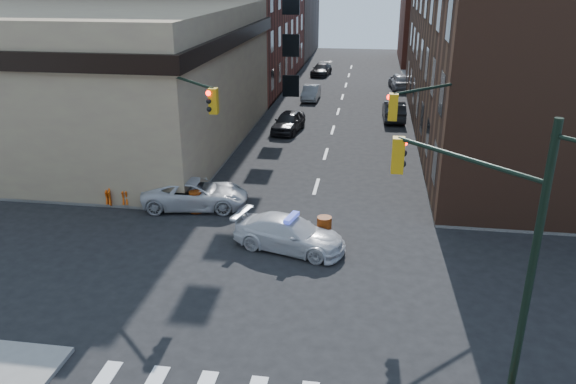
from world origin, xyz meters
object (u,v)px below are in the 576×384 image
(pedestrian_a, at_px, (163,184))
(pedestrian_b, at_px, (90,165))
(police_car, at_px, (290,234))
(pickup, at_px, (196,194))
(parked_car_enear, at_px, (394,111))
(barricade_nw_a, at_px, (119,196))
(barrel_bank, at_px, (196,202))
(parked_car_wfar, at_px, (311,93))
(barrel_road, at_px, (324,229))
(parked_car_wnear, at_px, (288,122))

(pedestrian_a, relative_size, pedestrian_b, 0.98)
(police_car, xyz_separation_m, pickup, (-5.32, 3.80, 0.02))
(parked_car_enear, bearing_deg, pickup, 60.12)
(barricade_nw_a, bearing_deg, police_car, -30.91)
(barricade_nw_a, bearing_deg, pickup, -3.31)
(parked_car_enear, height_order, barricade_nw_a, parked_car_enear)
(police_car, xyz_separation_m, barrel_bank, (-5.13, 3.17, -0.16))
(pickup, xyz_separation_m, pedestrian_b, (-6.80, 2.37, 0.38))
(parked_car_wfar, height_order, barrel_road, parked_car_wfar)
(barrel_bank, bearing_deg, parked_car_wfar, 84.25)
(pickup, distance_m, parked_car_wnear, 15.08)
(parked_car_wfar, xyz_separation_m, barrel_bank, (-2.69, -26.70, -0.12))
(barrel_road, bearing_deg, police_car, -145.60)
(pickup, distance_m, parked_car_wfar, 26.23)
(police_car, relative_size, pedestrian_a, 2.60)
(pedestrian_b, bearing_deg, parked_car_wnear, 32.00)
(barrel_road, distance_m, barrel_bank, 6.89)
(pedestrian_a, bearing_deg, parked_car_enear, 91.85)
(barricade_nw_a, bearing_deg, barrel_bank, -12.62)
(barrel_road, relative_size, barricade_nw_a, 1.01)
(parked_car_wnear, bearing_deg, police_car, -73.66)
(parked_car_wfar, bearing_deg, pickup, -95.00)
(pedestrian_b, bearing_deg, pedestrian_a, -44.80)
(parked_car_wfar, bearing_deg, barrel_bank, -94.45)
(pedestrian_a, bearing_deg, parked_car_wnear, 107.69)
(barrel_road, xyz_separation_m, barrel_bank, (-6.53, 2.22, -0.03))
(pedestrian_a, bearing_deg, parked_car_wfar, 113.53)
(barricade_nw_a, bearing_deg, pedestrian_b, 124.74)
(police_car, height_order, parked_car_enear, parked_car_enear)
(parked_car_wfar, bearing_deg, barricade_nw_a, -102.82)
(barrel_road, relative_size, barrel_bank, 1.05)
(police_car, relative_size, barricade_nw_a, 4.29)
(parked_car_wfar, height_order, barricade_nw_a, parked_car_wfar)
(pedestrian_b, bearing_deg, police_car, -48.45)
(police_car, bearing_deg, parked_car_enear, 3.21)
(pedestrian_a, relative_size, barrel_road, 1.64)
(barrel_bank, bearing_deg, police_car, -31.73)
(barrel_road, bearing_deg, parked_car_wfar, 97.56)
(parked_car_enear, bearing_deg, pedestrian_a, 56.01)
(pickup, relative_size, parked_car_wnear, 1.19)
(parked_car_wfar, distance_m, barrel_bank, 26.83)
(parked_car_enear, distance_m, barrel_bank, 22.51)
(parked_car_wnear, height_order, parked_car_enear, parked_car_enear)
(pickup, bearing_deg, parked_car_wfar, -14.39)
(parked_car_enear, relative_size, pedestrian_a, 2.51)
(pickup, distance_m, barrel_road, 7.29)
(pickup, bearing_deg, barrel_bank, -171.43)
(pedestrian_a, bearing_deg, barricade_nw_a, -127.33)
(parked_car_wnear, distance_m, barrel_road, 18.23)
(pickup, height_order, parked_car_wfar, pickup)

